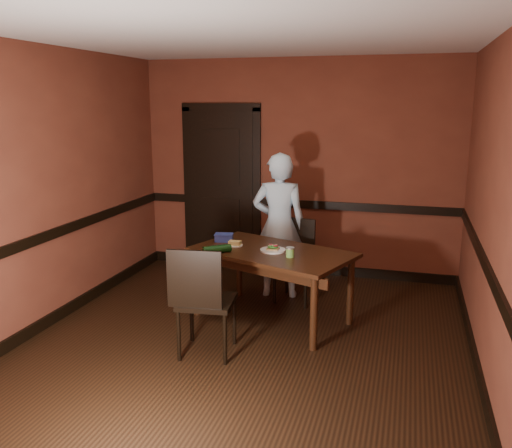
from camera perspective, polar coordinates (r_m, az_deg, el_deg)
The scene contains 22 objects.
floor at distance 5.10m, azimuth -1.11°, elevation -12.45°, with size 4.00×4.50×0.01m, color black.
ceiling at distance 4.64m, azimuth -1.26°, elevation 19.31°, with size 4.00×4.50×0.01m, color silver.
wall_back at distance 6.84m, azimuth 4.39°, elevation 5.84°, with size 4.00×0.02×2.70m, color brown.
wall_front at distance 2.68m, azimuth -15.53°, elevation -5.58°, with size 4.00×0.02×2.70m, color brown.
wall_left at distance 5.60m, azimuth -21.17°, elevation 3.48°, with size 0.02×4.50×2.70m, color brown.
wall_right at distance 4.53m, azimuth 23.80°, elevation 1.22°, with size 0.02×4.50×2.70m, color brown.
dado_back at distance 6.90m, azimuth 4.30°, elevation 2.12°, with size 4.00×0.03×0.10m, color black.
dado_left at distance 5.68m, azimuth -20.69°, elevation -1.01°, with size 0.03×4.50×0.10m, color black.
dado_right at distance 4.63m, azimuth 23.12°, elevation -4.23°, with size 0.03×4.50×0.10m, color black.
baseboard_back at distance 7.10m, azimuth 4.19°, elevation -4.56°, with size 4.00×0.03×0.12m, color black.
baseboard_left at distance 5.92m, azimuth -20.05°, elevation -8.93°, with size 0.03×4.50×0.12m, color black.
baseboard_right at distance 4.93m, azimuth 22.25°, elevation -13.62°, with size 0.03×4.50×0.12m, color black.
door at distance 7.11m, azimuth -3.63°, elevation 4.02°, with size 1.05×0.07×2.20m.
dining_table at distance 5.49m, azimuth 1.68°, elevation -6.46°, with size 1.55×0.87×0.73m, color black.
chair_far at distance 5.99m, azimuth 4.25°, elevation -3.96°, with size 0.42×0.42×0.90m, color black, non-canonical shape.
chair_near at distance 4.76m, azimuth -5.19°, elevation -7.89°, with size 0.46×0.46×0.99m, color black, non-canonical shape.
person at distance 6.06m, azimuth 2.43°, elevation -0.16°, with size 0.60×0.39×1.63m, color #B5DCF1.
sandwich_plate at distance 5.36m, azimuth 1.79°, elevation -2.67°, with size 0.25×0.25×0.06m.
sauce_jar at distance 5.15m, azimuth 3.61°, elevation -2.97°, with size 0.08×0.08×0.10m.
cheese_saucer at distance 5.55m, azimuth -2.24°, elevation -2.10°, with size 0.16×0.16×0.05m.
food_tub at distance 5.73m, azimuth -3.40°, elevation -1.43°, with size 0.21×0.17×0.08m.
wrapped_veg at distance 5.29m, azimuth -4.13°, elevation -2.67°, with size 0.08×0.08×0.28m, color #0E3B11.
Camera 1 is at (1.36, -4.41, 2.17)m, focal length 38.00 mm.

